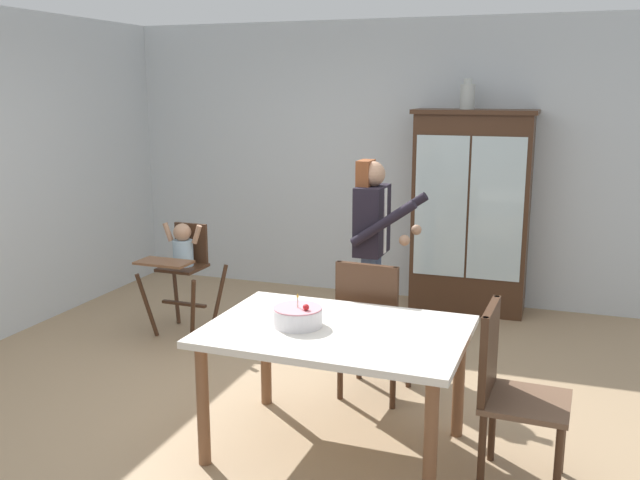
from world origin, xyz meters
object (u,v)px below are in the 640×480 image
Objects in this scene: birthday_cake at (298,316)px; dining_chair_right_end at (507,383)px; high_chair_with_toddler at (182,258)px; dining_chair_far_side at (371,320)px; ceramic_vase at (468,96)px; adult_person at (373,235)px; china_cabinet at (471,212)px; dining_table at (336,343)px.

dining_chair_right_end reaches higher than birthday_cake.
dining_chair_far_side reaches higher than high_chair_with_toddler.
ceramic_vase is 0.18× the size of adult_person.
china_cabinet reaches higher than birthday_cake.
ceramic_vase is 2.89m from high_chair_with_toddler.
ceramic_vase reaches higher than high_chair_with_toddler.
birthday_cake is (-0.02, -1.52, -0.17)m from adult_person.
birthday_cake is 0.82m from dining_chair_far_side.
high_chair_with_toddler reaches higher than dining_table.
ceramic_vase is at bearing -92.90° from dining_chair_far_side.
dining_chair_right_end is (2.78, -1.49, -0.10)m from high_chair_with_toddler.
high_chair_with_toddler is at bearing 90.89° from adult_person.
adult_person is at bearing 39.59° from dining_chair_right_end.
adult_person is at bearing 1.94° from high_chair_with_toddler.
high_chair_with_toddler is 0.65× the size of dining_table.
china_cabinet reaches higher than dining_chair_right_end.
ceramic_vase is 3.33m from dining_chair_right_end.
adult_person is (1.65, 0.01, 0.31)m from high_chair_with_toddler.
adult_person is 1.92m from dining_chair_right_end.
ceramic_vase reaches higher than dining_table.
high_chair_with_toddler is (-2.20, -1.44, -0.29)m from china_cabinet.
china_cabinet is 3.01m from dining_chair_right_end.
ceramic_vase is at bearing 35.85° from high_chair_with_toddler.
china_cabinet is 1.97× the size of high_chair_with_toddler.
dining_table is 1.52× the size of dining_chair_far_side.
ceramic_vase is 2.64m from dining_chair_far_side.
dining_chair_right_end is (0.58, -2.93, -0.38)m from china_cabinet.
china_cabinet is 6.92× the size of ceramic_vase.
ceramic_vase is 0.96× the size of birthday_cake.
birthday_cake is 0.29× the size of dining_chair_far_side.
high_chair_with_toddler reaches higher than birthday_cake.
high_chair_with_toddler is 2.36m from dining_table.
dining_chair_right_end is at bearing -78.71° from china_cabinet.
ceramic_vase reaches higher than adult_person.
birthday_cake is at bearing 93.42° from dining_chair_right_end.
dining_chair_far_side is (0.20, -0.76, -0.41)m from adult_person.
china_cabinet reaches higher than dining_table.
china_cabinet is 2.95m from dining_table.
high_chair_with_toddler is 2.22m from birthday_cake.
adult_person is at bearing -110.98° from china_cabinet.
china_cabinet is at bearing 34.83° from high_chair_with_toddler.
high_chair_with_toddler is 3.16m from dining_chair_right_end.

